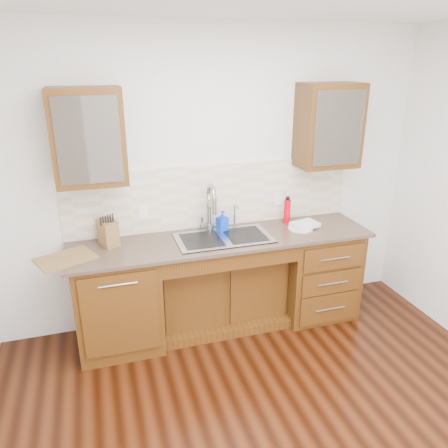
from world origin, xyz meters
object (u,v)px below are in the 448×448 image
object	(u,v)px
water_bottle	(287,212)
knife_block	(108,233)
soap_bottle	(222,221)
cutting_board	(66,259)
plate	(300,228)

from	to	relation	value
water_bottle	knife_block	bearing A→B (deg)	-178.83
soap_bottle	cutting_board	xyz separation A→B (m)	(-1.36, -0.23, -0.09)
plate	cutting_board	world-z (taller)	cutting_board
plate	knife_block	bearing A→B (deg)	175.09
knife_block	cutting_board	bearing A→B (deg)	-170.00
plate	water_bottle	bearing A→B (deg)	107.81
cutting_board	water_bottle	bearing A→B (deg)	6.89
soap_bottle	water_bottle	bearing A→B (deg)	-16.16
water_bottle	plate	xyz separation A→B (m)	(0.06, -0.18, -0.11)
water_bottle	plate	bearing A→B (deg)	-72.19
knife_block	cutting_board	size ratio (longest dim) A/B	0.51
soap_bottle	knife_block	bearing A→B (deg)	164.09
plate	knife_block	size ratio (longest dim) A/B	1.06
soap_bottle	plate	size ratio (longest dim) A/B	0.84
soap_bottle	water_bottle	xyz separation A→B (m)	(0.65, 0.01, 0.02)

